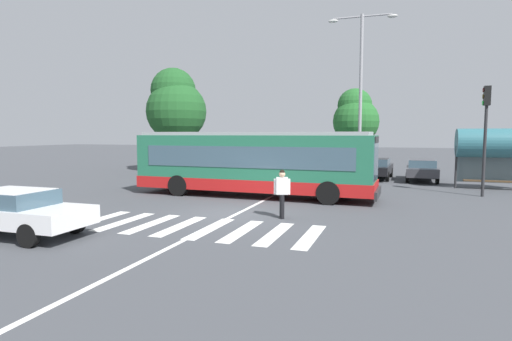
% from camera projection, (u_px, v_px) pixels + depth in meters
% --- Properties ---
extents(ground_plane, '(160.00, 160.00, 0.00)m').
position_uv_depth(ground_plane, '(232.00, 213.00, 15.52)').
color(ground_plane, '#424449').
extents(city_transit_bus, '(11.56, 2.89, 3.06)m').
position_uv_depth(city_transit_bus, '(253.00, 163.00, 19.66)').
color(city_transit_bus, black).
rests_on(city_transit_bus, ground_plane).
extents(pedestrian_crossing_street, '(0.56, 0.40, 1.72)m').
position_uv_depth(pedestrian_crossing_street, '(282.00, 191.00, 14.55)').
color(pedestrian_crossing_street, black).
rests_on(pedestrian_crossing_street, ground_plane).
extents(foreground_sedan, '(4.51, 1.89, 1.35)m').
position_uv_depth(foreground_sedan, '(14.00, 210.00, 12.02)').
color(foreground_sedan, black).
rests_on(foreground_sedan, ground_plane).
extents(parked_car_silver, '(2.08, 4.60, 1.35)m').
position_uv_depth(parked_car_silver, '(257.00, 165.00, 29.53)').
color(parked_car_silver, black).
rests_on(parked_car_silver, ground_plane).
extents(parked_car_white, '(1.89, 4.51, 1.35)m').
position_uv_depth(parked_car_white, '(294.00, 165.00, 28.93)').
color(parked_car_white, black).
rests_on(parked_car_white, ground_plane).
extents(parked_car_teal, '(1.92, 4.53, 1.35)m').
position_uv_depth(parked_car_teal, '(334.00, 166.00, 28.01)').
color(parked_car_teal, black).
rests_on(parked_car_teal, ground_plane).
extents(parked_car_black, '(2.10, 4.61, 1.35)m').
position_uv_depth(parked_car_black, '(376.00, 167.00, 27.30)').
color(parked_car_black, black).
rests_on(parked_car_black, ground_plane).
extents(parked_car_charcoal, '(1.98, 4.55, 1.35)m').
position_uv_depth(parked_car_charcoal, '(422.00, 169.00, 26.12)').
color(parked_car_charcoal, black).
rests_on(parked_car_charcoal, ground_plane).
extents(traffic_light_far_corner, '(0.33, 0.32, 5.18)m').
position_uv_depth(traffic_light_far_corner, '(486.00, 124.00, 19.34)').
color(traffic_light_far_corner, '#28282B').
rests_on(traffic_light_far_corner, ground_plane).
extents(bus_stop_shelter, '(3.89, 1.54, 3.25)m').
position_uv_depth(bus_stop_shelter, '(496.00, 144.00, 21.87)').
color(bus_stop_shelter, '#28282B').
rests_on(bus_stop_shelter, ground_plane).
extents(twin_arm_street_lamp, '(4.09, 0.32, 10.18)m').
position_uv_depth(twin_arm_street_lamp, '(361.00, 82.00, 25.32)').
color(twin_arm_street_lamp, '#939399').
rests_on(twin_arm_street_lamp, ground_plane).
extents(background_tree_left, '(4.61, 4.61, 8.03)m').
position_uv_depth(background_tree_left, '(176.00, 105.00, 31.90)').
color(background_tree_left, brown).
rests_on(background_tree_left, ground_plane).
extents(background_tree_right, '(3.44, 3.44, 6.39)m').
position_uv_depth(background_tree_right, '(355.00, 117.00, 31.24)').
color(background_tree_right, brown).
rests_on(background_tree_right, ground_plane).
extents(crosswalk_painted_stripes, '(7.90, 3.02, 0.01)m').
position_uv_depth(crosswalk_painted_stripes, '(195.00, 227.00, 13.19)').
color(crosswalk_painted_stripes, silver).
rests_on(crosswalk_painted_stripes, ground_plane).
extents(lane_center_line, '(0.16, 24.00, 0.01)m').
position_uv_depth(lane_center_line, '(255.00, 205.00, 17.34)').
color(lane_center_line, silver).
rests_on(lane_center_line, ground_plane).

